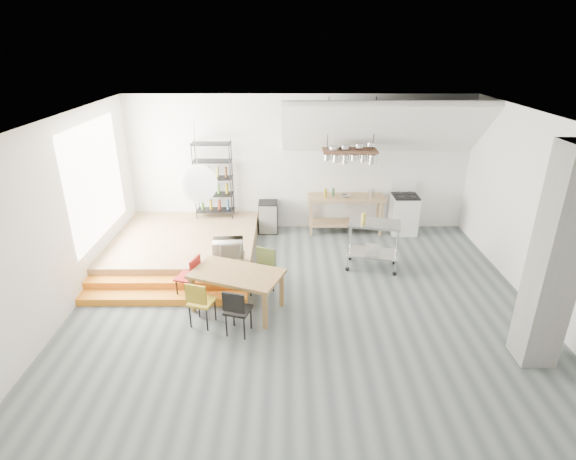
{
  "coord_description": "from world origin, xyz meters",
  "views": [
    {
      "loc": [
        -0.29,
        -6.85,
        4.33
      ],
      "look_at": [
        -0.27,
        0.8,
        1.06
      ],
      "focal_mm": 28.0,
      "sensor_mm": 36.0,
      "label": 1
    }
  ],
  "objects_px": {
    "stove": "(404,213)",
    "mini_fridge": "(268,217)",
    "rolling_cart": "(373,239)",
    "dining_table": "(237,276)"
  },
  "relations": [
    {
      "from": "stove",
      "to": "mini_fridge",
      "type": "relative_size",
      "value": 1.56
    },
    {
      "from": "rolling_cart",
      "to": "mini_fridge",
      "type": "distance_m",
      "value": 2.9
    },
    {
      "from": "stove",
      "to": "mini_fridge",
      "type": "xyz_separation_m",
      "value": [
        -3.24,
        0.04,
        -0.1
      ]
    },
    {
      "from": "mini_fridge",
      "to": "dining_table",
      "type": "bearing_deg",
      "value": -96.71
    },
    {
      "from": "rolling_cart",
      "to": "dining_table",
      "type": "bearing_deg",
      "value": -136.92
    },
    {
      "from": "dining_table",
      "to": "mini_fridge",
      "type": "height_order",
      "value": "mini_fridge"
    },
    {
      "from": "stove",
      "to": "dining_table",
      "type": "distance_m",
      "value": 4.96
    },
    {
      "from": "dining_table",
      "to": "mini_fridge",
      "type": "relative_size",
      "value": 2.26
    },
    {
      "from": "stove",
      "to": "dining_table",
      "type": "height_order",
      "value": "stove"
    },
    {
      "from": "stove",
      "to": "dining_table",
      "type": "xyz_separation_m",
      "value": [
        -3.64,
        -3.36,
        0.15
      ]
    }
  ]
}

